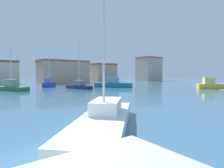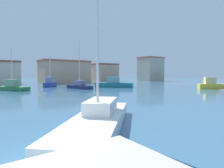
{
  "view_description": "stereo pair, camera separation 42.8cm",
  "coord_description": "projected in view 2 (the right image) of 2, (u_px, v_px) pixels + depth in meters",
  "views": [
    {
      "loc": [
        -1.28,
        -4.89,
        2.74
      ],
      "look_at": [
        15.8,
        18.15,
        1.07
      ],
      "focal_mm": 29.71,
      "sensor_mm": 36.0,
      "label": 1
    },
    {
      "loc": [
        -0.94,
        -5.14,
        2.74
      ],
      "look_at": [
        15.8,
        18.15,
        1.07
      ],
      "focal_mm": 29.71,
      "sensor_mm": 36.0,
      "label": 2
    }
  ],
  "objects": [
    {
      "name": "waterfront_apartments",
      "position": [
        65.0,
        72.0,
        52.52
      ],
      "size": [
        13.37,
        7.31,
        6.34
      ],
      "color": "tan",
      "rests_on": "ground"
    },
    {
      "name": "warehouse_block",
      "position": [
        151.0,
        69.0,
        68.25
      ],
      "size": [
        7.93,
        6.45,
        8.66
      ],
      "color": "#B2A893",
      "rests_on": "ground"
    },
    {
      "name": "sailboat_white_far_left",
      "position": [
        98.0,
        119.0,
        9.1
      ],
      "size": [
        7.3,
        7.41,
        9.44
      ],
      "color": "white",
      "rests_on": "water"
    },
    {
      "name": "water",
      "position": [
        101.0,
        90.0,
        29.82
      ],
      "size": [
        160.0,
        160.0,
        0.0
      ],
      "primitive_type": "plane",
      "color": "#38607F",
      "rests_on": "ground"
    },
    {
      "name": "harbor_office",
      "position": [
        102.0,
        72.0,
        67.41
      ],
      "size": [
        8.27,
        10.01,
        6.15
      ],
      "color": "tan",
      "rests_on": "ground"
    },
    {
      "name": "motorboat_teal_mid_harbor",
      "position": [
        114.0,
        84.0,
        36.07
      ],
      "size": [
        6.21,
        6.7,
        2.05
      ],
      "color": "#1E707A",
      "rests_on": "water"
    },
    {
      "name": "motorboat_yellow_far_right",
      "position": [
        212.0,
        85.0,
        32.49
      ],
      "size": [
        4.73,
        4.31,
        2.03
      ],
      "color": "gold",
      "rests_on": "water"
    },
    {
      "name": "sailboat_green_distant_north",
      "position": [
        12.0,
        87.0,
        29.48
      ],
      "size": [
        4.57,
        5.82,
        6.61
      ],
      "color": "#28703D",
      "rests_on": "water"
    },
    {
      "name": "sailboat_navy_near_pier",
      "position": [
        79.0,
        85.0,
        32.95
      ],
      "size": [
        2.89,
        5.52,
        8.4
      ],
      "color": "#19234C",
      "rests_on": "water"
    },
    {
      "name": "sailboat_blue_inner_mooring",
      "position": [
        50.0,
        83.0,
        37.5
      ],
      "size": [
        3.69,
        4.38,
        6.49
      ],
      "color": "#233D93",
      "rests_on": "water"
    }
  ]
}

